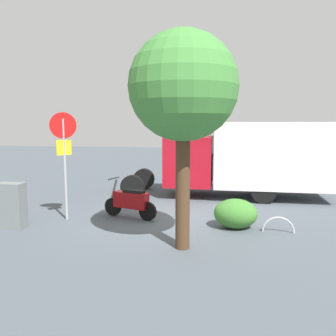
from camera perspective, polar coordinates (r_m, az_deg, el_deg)
ground_plane at (r=10.67m, az=-1.06°, el=-8.19°), size 60.00×60.00×0.00m
box_truck_near at (r=13.62m, az=12.96°, el=1.93°), size 7.96×2.41×2.91m
motorcycle at (r=10.57m, az=-6.16°, el=-5.48°), size 1.74×0.80×1.20m
stop_sign at (r=10.56m, az=-16.77°, el=3.04°), size 0.71×0.33×3.19m
street_tree at (r=7.75m, az=2.53°, el=12.96°), size 2.42×2.42×4.88m
utility_cabinet at (r=10.41m, az=-24.38°, el=-5.70°), size 0.73×0.43×1.26m
bike_rack_hoop at (r=9.77m, az=17.69°, el=-10.05°), size 0.85×0.11×0.85m
shrub_near_sign at (r=9.76m, az=11.07°, el=-7.38°), size 1.19×0.97×0.81m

